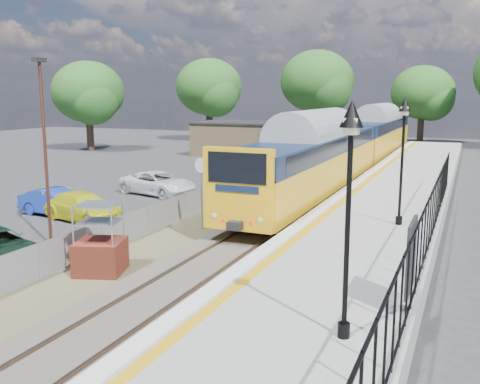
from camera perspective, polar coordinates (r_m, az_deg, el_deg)
The scene contains 17 objects.
ground at distance 16.68m, azimuth -4.97°, elevation -9.27°, with size 120.00×120.00×0.00m, color #2D2D30.
track_bed at distance 25.40m, azimuth 4.48°, elevation -2.18°, with size 5.90×80.00×0.29m.
platform at distance 22.64m, azimuth 14.36°, elevation -3.10°, with size 5.00×70.00×0.90m, color gray.
platform_edge at distance 22.93m, azimuth 9.32°, elevation -1.57°, with size 0.90×70.00×0.01m.
victorian_lamp_south at distance 10.09m, azimuth 11.64°, elevation 2.78°, with size 0.44×0.44×4.60m.
victorian_lamp_north at distance 19.96m, azimuth 17.06°, elevation 6.19°, with size 0.44×0.44×4.60m.
palisade_fence at distance 16.49m, azimuth 19.40°, elevation -3.40°, with size 0.12×26.00×2.00m.
wire_fence at distance 28.77m, azimuth -1.02°, elevation 0.37°, with size 0.06×52.00×1.20m.
outbuilding at distance 48.80m, azimuth 1.13°, elevation 5.57°, with size 10.80×10.10×3.12m.
tree_line at distance 56.14m, azimuth 17.46°, elevation 10.93°, with size 56.80×43.80×11.88m.
train at distance 38.48m, azimuth 12.09°, elevation 5.29°, with size 2.82×40.83×3.51m.
brick_plinth at distance 17.33m, azimuth -14.73°, elevation -5.01°, with size 1.81×1.81×2.29m.
speed_sign at distance 21.90m, azimuth -4.17°, elevation 1.19°, with size 0.60×0.19×3.06m.
carpark_lamp at distance 20.70m, azimuth -20.13°, elevation 5.12°, with size 0.25×0.50×6.87m.
car_blue at distance 26.41m, azimuth -18.94°, elevation -1.04°, with size 1.33×3.82×1.26m, color #1B39A4.
car_yellow at distance 24.94m, azimuth -16.38°, elevation -1.54°, with size 1.76×4.34×1.26m, color yellow.
car_white at distance 30.56m, azimuth -8.74°, elevation 0.93°, with size 2.16×4.69×1.30m, color white.
Camera 1 is at (7.52, -13.80, 5.59)m, focal length 40.00 mm.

